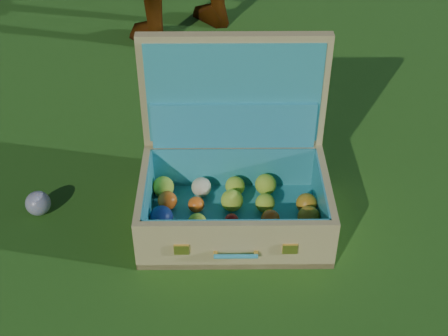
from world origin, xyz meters
TOP-DOWN VIEW (x-y plane):
  - ground at (0.00, 0.00)m, footprint 60.00×60.00m
  - stray_ball at (-0.63, 0.10)m, footprint 0.07×0.07m
  - suitcase at (-0.12, -0.13)m, footprint 0.62×0.55m

SIDE VIEW (x-z plane):
  - ground at x=0.00m, z-range 0.00..0.00m
  - stray_ball at x=-0.63m, z-range 0.00..0.07m
  - suitcase at x=-0.12m, z-range -0.11..0.39m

